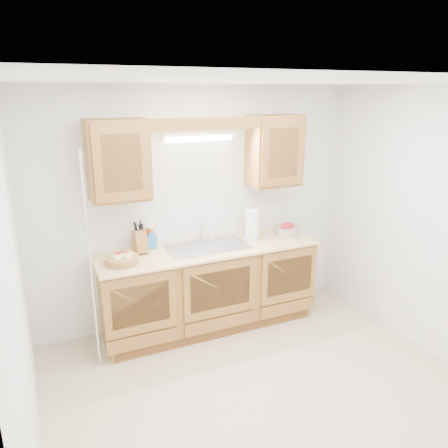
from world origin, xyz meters
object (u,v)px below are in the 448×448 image
knife_block (140,241)px  fruit_basket (122,259)px  apple_bowl (286,230)px  paper_towel (252,224)px

knife_block → fruit_basket: bearing=-144.6°
knife_block → apple_bowl: 1.62m
knife_block → apple_bowl: size_ratio=1.17×
paper_towel → apple_bowl: (0.40, -0.07, -0.09)m
fruit_basket → apple_bowl: size_ratio=1.40×
fruit_basket → paper_towel: paper_towel is taller
apple_bowl → knife_block: bearing=175.4°
fruit_basket → paper_towel: size_ratio=1.05×
paper_towel → fruit_basket: bearing=-174.4°
fruit_basket → knife_block: 0.31m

